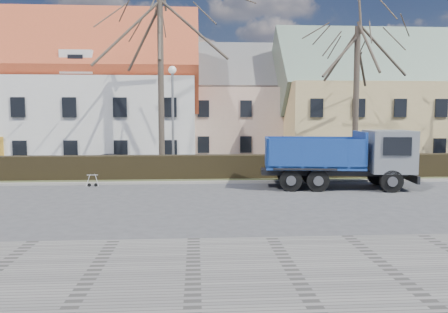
{
  "coord_description": "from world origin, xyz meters",
  "views": [
    {
      "loc": [
        0.08,
        -18.15,
        3.54
      ],
      "look_at": [
        1.42,
        2.65,
        1.6
      ],
      "focal_mm": 35.0,
      "sensor_mm": 36.0,
      "label": 1
    }
  ],
  "objects": [
    {
      "name": "building_white",
      "position": [
        -13.0,
        16.0,
        4.75
      ],
      "size": [
        26.8,
        10.8,
        9.5
      ],
      "primitive_type": null,
      "color": "silver",
      "rests_on": "ground"
    },
    {
      "name": "sidewalk_near",
      "position": [
        0.0,
        -8.5,
        0.04
      ],
      "size": [
        80.0,
        5.0,
        0.08
      ],
      "primitive_type": "cube",
      "color": "slate",
      "rests_on": "ground"
    },
    {
      "name": "tree_1",
      "position": [
        -2.0,
        8.5,
        6.33
      ],
      "size": [
        9.2,
        9.2,
        12.65
      ],
      "primitive_type": null,
      "color": "#3F352C",
      "rests_on": "ground"
    },
    {
      "name": "ground",
      "position": [
        0.0,
        0.0,
        0.0
      ],
      "size": [
        120.0,
        120.0,
        0.0
      ],
      "primitive_type": "plane",
      "color": "#404042"
    },
    {
      "name": "curb_far",
      "position": [
        0.0,
        4.6,
        0.06
      ],
      "size": [
        80.0,
        0.3,
        0.12
      ],
      "primitive_type": "cube",
      "color": "gray",
      "rests_on": "ground"
    },
    {
      "name": "hedge",
      "position": [
        0.0,
        6.0,
        0.65
      ],
      "size": [
        60.0,
        0.9,
        1.3
      ],
      "primitive_type": "cube",
      "color": "black",
      "rests_on": "ground"
    },
    {
      "name": "building_yellow",
      "position": [
        16.0,
        17.0,
        4.25
      ],
      "size": [
        18.8,
        10.8,
        8.5
      ],
      "primitive_type": null,
      "color": "tan",
      "rests_on": "ground"
    },
    {
      "name": "dump_truck",
      "position": [
        6.76,
        2.77,
        1.47
      ],
      "size": [
        7.67,
        3.67,
        2.95
      ],
      "primitive_type": null,
      "rotation": [
        0.0,
        0.0,
        -0.13
      ],
      "color": "navy",
      "rests_on": "ground"
    },
    {
      "name": "cart_frame",
      "position": [
        -5.34,
        3.9,
        0.34
      ],
      "size": [
        0.77,
        0.45,
        0.69
      ],
      "primitive_type": null,
      "rotation": [
        0.0,
        0.0,
        0.03
      ],
      "color": "silver",
      "rests_on": "ground"
    },
    {
      "name": "building_pink",
      "position": [
        4.0,
        20.0,
        4.0
      ],
      "size": [
        10.8,
        8.8,
        8.0
      ],
      "primitive_type": null,
      "color": "#CCA790",
      "rests_on": "ground"
    },
    {
      "name": "parked_car_a",
      "position": [
        -5.2,
        10.6,
        0.58
      ],
      "size": [
        3.59,
        1.93,
        1.16
      ],
      "primitive_type": "imported",
      "rotation": [
        0.0,
        0.0,
        1.4
      ],
      "color": "#2B2B30",
      "rests_on": "ground"
    },
    {
      "name": "tree_2",
      "position": [
        10.0,
        8.5,
        5.5
      ],
      "size": [
        8.0,
        8.0,
        11.0
      ],
      "primitive_type": null,
      "color": "#3F352C",
      "rests_on": "ground"
    },
    {
      "name": "streetlight",
      "position": [
        -1.23,
        7.0,
        3.22
      ],
      "size": [
        0.5,
        0.5,
        6.44
      ],
      "primitive_type": null,
      "color": "gray",
      "rests_on": "ground"
    },
    {
      "name": "grass_strip",
      "position": [
        0.0,
        6.2,
        0.05
      ],
      "size": [
        80.0,
        3.0,
        0.1
      ],
      "primitive_type": "cube",
      "color": "#3E4526",
      "rests_on": "ground"
    }
  ]
}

